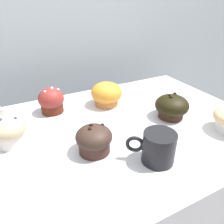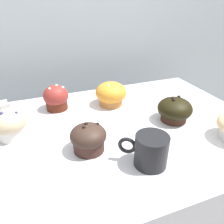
{
  "view_description": "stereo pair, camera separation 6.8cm",
  "coord_description": "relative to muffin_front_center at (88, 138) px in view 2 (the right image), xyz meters",
  "views": [
    {
      "loc": [
        -0.25,
        -0.51,
        1.27
      ],
      "look_at": [
        0.03,
        0.02,
        0.94
      ],
      "focal_mm": 35.0,
      "sensor_mm": 36.0,
      "label": 1
    },
    {
      "loc": [
        -0.18,
        -0.54,
        1.27
      ],
      "look_at": [
        0.03,
        0.02,
        0.94
      ],
      "focal_mm": 35.0,
      "sensor_mm": 36.0,
      "label": 2
    }
  ],
  "objects": [
    {
      "name": "wall_back",
      "position": [
        0.07,
        0.68,
        -0.03
      ],
      "size": [
        3.2,
        0.1,
        1.8
      ],
      "primitive_type": "cube",
      "color": "#A8B2B7",
      "rests_on": "ground"
    },
    {
      "name": "display_counter",
      "position": [
        0.07,
        0.08,
        -0.48
      ],
      "size": [
        1.0,
        0.64,
        0.89
      ],
      "primitive_type": "cube",
      "color": "silver",
      "rests_on": "ground"
    },
    {
      "name": "muffin_front_center",
      "position": [
        0.0,
        0.0,
        0.0
      ],
      "size": [
        0.1,
        0.1,
        0.08
      ],
      "color": "#3D241E",
      "rests_on": "display_counter"
    },
    {
      "name": "muffin_back_left",
      "position": [
        -0.04,
        0.27,
        0.01
      ],
      "size": [
        0.09,
        0.09,
        0.09
      ],
      "color": "#511F12",
      "rests_on": "display_counter"
    },
    {
      "name": "muffin_back_right",
      "position": [
        -0.2,
        0.14,
        0.0
      ],
      "size": [
        0.1,
        0.1,
        0.09
      ],
      "color": "silver",
      "rests_on": "display_counter"
    },
    {
      "name": "muffin_front_left",
      "position": [
        0.15,
        0.24,
        0.0
      ],
      "size": [
        0.12,
        0.12,
        0.09
      ],
      "color": "#C57B3C",
      "rests_on": "display_counter"
    },
    {
      "name": "muffin_back_center",
      "position": [
        0.3,
        0.05,
        0.0
      ],
      "size": [
        0.11,
        0.11,
        0.08
      ],
      "color": "#3A2017",
      "rests_on": "display_counter"
    },
    {
      "name": "coffee_cup",
      "position": [
        0.12,
        -0.11,
        0.0
      ],
      "size": [
        0.11,
        0.09,
        0.08
      ],
      "color": "black",
      "rests_on": "display_counter"
    },
    {
      "name": "price_card",
      "position": [
        -0.22,
        0.26,
        -0.01
      ],
      "size": [
        0.06,
        0.05,
        0.06
      ],
      "color": "white",
      "rests_on": "display_counter"
    }
  ]
}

